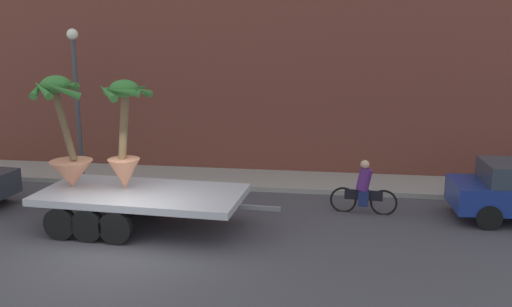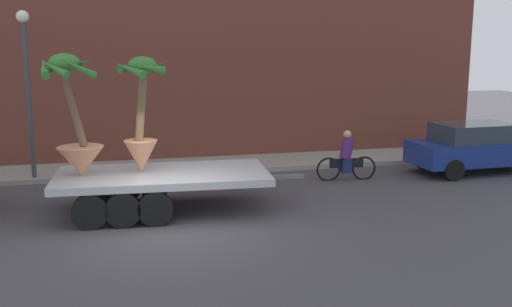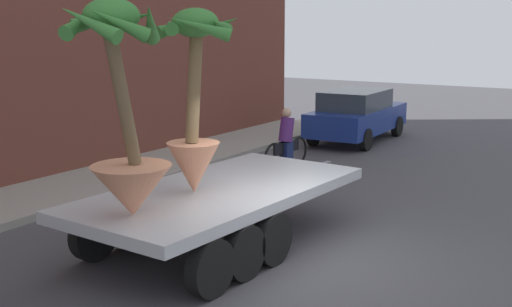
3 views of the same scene
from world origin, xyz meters
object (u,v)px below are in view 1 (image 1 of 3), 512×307
at_px(street_lamp, 76,84).
at_px(potted_palm_middle, 125,138).
at_px(flatbed_trailer, 133,199).
at_px(potted_palm_rear, 67,144).
at_px(cyclist, 364,190).

bearing_deg(street_lamp, potted_palm_middle, -50.95).
xyz_separation_m(flatbed_trailer, potted_palm_rear, (-1.74, 0.08, 1.37)).
bearing_deg(potted_palm_rear, flatbed_trailer, -2.61).
height_order(potted_palm_rear, cyclist, potted_palm_rear).
bearing_deg(cyclist, flatbed_trailer, -161.23).
xyz_separation_m(potted_palm_middle, cyclist, (6.06, 1.87, -1.64)).
relative_size(potted_palm_rear, street_lamp, 0.60).
xyz_separation_m(flatbed_trailer, street_lamp, (-3.25, 3.88, 2.47)).
bearing_deg(flatbed_trailer, cyclist, 18.77).
bearing_deg(flatbed_trailer, street_lamp, 129.93).
bearing_deg(potted_palm_rear, street_lamp, 111.65).
relative_size(flatbed_trailer, potted_palm_middle, 2.21).
bearing_deg(street_lamp, potted_palm_rear, -68.35).
distance_m(potted_palm_rear, street_lamp, 4.24).
distance_m(cyclist, street_lamp, 9.65).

